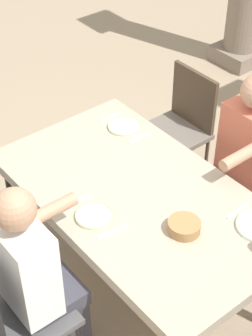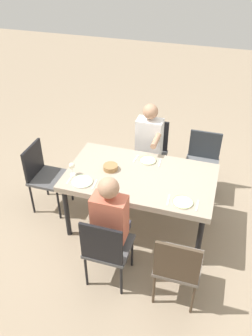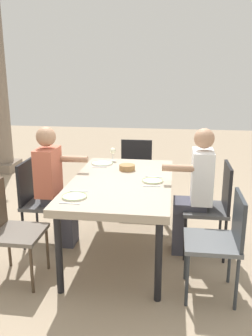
{
  "view_description": "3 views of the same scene",
  "coord_description": "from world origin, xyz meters",
  "px_view_note": "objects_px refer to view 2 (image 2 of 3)",
  "views": [
    {
      "loc": [
        1.74,
        -1.49,
        2.86
      ],
      "look_at": [
        -0.13,
        0.01,
        0.87
      ],
      "focal_mm": 59.66,
      "sensor_mm": 36.0,
      "label": 1
    },
    {
      "loc": [
        -0.79,
        3.08,
        3.15
      ],
      "look_at": [
        0.15,
        0.08,
        0.91
      ],
      "focal_mm": 37.14,
      "sensor_mm": 36.0,
      "label": 2
    },
    {
      "loc": [
        -3.33,
        -0.5,
        1.84
      ],
      "look_at": [
        0.07,
        -0.04,
        0.88
      ],
      "focal_mm": 38.23,
      "sensor_mm": 36.0,
      "label": 3
    }
  ],
  "objects_px": {
    "plate_2": "(82,181)",
    "wine_glass_2": "(72,166)",
    "plate_0": "(183,202)",
    "plate_1": "(148,160)",
    "dining_table": "(140,180)",
    "chair_head_east": "(44,173)",
    "chair_mid_south": "(151,150)",
    "chair_west_north": "(178,265)",
    "diner_woman_green": "(148,148)",
    "diner_man_white": "(112,222)",
    "chair_west_south": "(202,160)",
    "chair_mid_north": "(106,247)",
    "bread_basket": "(111,167)"
  },
  "relations": [
    {
      "from": "diner_man_white",
      "to": "wine_glass_2",
      "type": "height_order",
      "value": "diner_man_white"
    },
    {
      "from": "diner_man_white",
      "to": "wine_glass_2",
      "type": "distance_m",
      "value": 0.85
    },
    {
      "from": "chair_west_north",
      "to": "chair_head_east",
      "type": "xyz_separation_m",
      "value": [
        1.89,
        -0.91,
        0.02
      ]
    },
    {
      "from": "plate_1",
      "to": "wine_glass_2",
      "type": "distance_m",
      "value": 0.92
    },
    {
      "from": "chair_mid_north",
      "to": "wine_glass_2",
      "type": "height_order",
      "value": "wine_glass_2"
    },
    {
      "from": "chair_mid_south",
      "to": "diner_woman_green",
      "type": "relative_size",
      "value": 0.73
    },
    {
      "from": "diner_man_white",
      "to": "plate_0",
      "type": "relative_size",
      "value": 5.86
    },
    {
      "from": "chair_head_east",
      "to": "plate_0",
      "type": "xyz_separation_m",
      "value": [
        -1.81,
        0.33,
        0.25
      ]
    },
    {
      "from": "plate_2",
      "to": "wine_glass_2",
      "type": "distance_m",
      "value": 0.22
    },
    {
      "from": "plate_0",
      "to": "chair_west_north",
      "type": "bearing_deg",
      "value": 97.67
    },
    {
      "from": "plate_0",
      "to": "plate_1",
      "type": "xyz_separation_m",
      "value": [
        0.53,
        -0.63,
        0.0
      ]
    },
    {
      "from": "chair_west_south",
      "to": "chair_mid_north",
      "type": "height_order",
      "value": "chair_mid_north"
    },
    {
      "from": "plate_0",
      "to": "wine_glass_2",
      "type": "height_order",
      "value": "wine_glass_2"
    },
    {
      "from": "chair_mid_south",
      "to": "wine_glass_2",
      "type": "height_order",
      "value": "chair_mid_south"
    },
    {
      "from": "chair_west_north",
      "to": "bread_basket",
      "type": "distance_m",
      "value": 1.38
    },
    {
      "from": "dining_table",
      "to": "chair_mid_north",
      "type": "xyz_separation_m",
      "value": [
        0.09,
        0.91,
        -0.19
      ]
    },
    {
      "from": "chair_mid_north",
      "to": "plate_2",
      "type": "bearing_deg",
      "value": -50.47
    },
    {
      "from": "chair_mid_north",
      "to": "diner_woman_green",
      "type": "xyz_separation_m",
      "value": [
        -0.0,
        -1.63,
        0.17
      ]
    },
    {
      "from": "chair_west_south",
      "to": "chair_mid_south",
      "type": "xyz_separation_m",
      "value": [
        0.72,
        -0.01,
        0.02
      ]
    },
    {
      "from": "wine_glass_2",
      "to": "plate_2",
      "type": "bearing_deg",
      "value": 147.66
    },
    {
      "from": "chair_west_north",
      "to": "wine_glass_2",
      "type": "height_order",
      "value": "wine_glass_2"
    },
    {
      "from": "chair_west_north",
      "to": "chair_head_east",
      "type": "height_order",
      "value": "chair_head_east"
    },
    {
      "from": "dining_table",
      "to": "chair_head_east",
      "type": "xyz_separation_m",
      "value": [
        1.27,
        0.0,
        -0.18
      ]
    },
    {
      "from": "dining_table",
      "to": "chair_head_east",
      "type": "bearing_deg",
      "value": 0.0
    },
    {
      "from": "plate_1",
      "to": "plate_2",
      "type": "xyz_separation_m",
      "value": [
        0.6,
        0.62,
        -0.0
      ]
    },
    {
      "from": "chair_head_east",
      "to": "bread_basket",
      "type": "bearing_deg",
      "value": -179.52
    },
    {
      "from": "diner_man_white",
      "to": "chair_mid_north",
      "type": "bearing_deg",
      "value": 90.9
    },
    {
      "from": "chair_mid_south",
      "to": "plate_1",
      "type": "bearing_deg",
      "value": 99.57
    },
    {
      "from": "diner_woman_green",
      "to": "chair_mid_south",
      "type": "bearing_deg",
      "value": -89.11
    },
    {
      "from": "dining_table",
      "to": "chair_mid_south",
      "type": "xyz_separation_m",
      "value": [
        0.09,
        -0.91,
        -0.16
      ]
    },
    {
      "from": "plate_1",
      "to": "wine_glass_2",
      "type": "relative_size",
      "value": 1.29
    },
    {
      "from": "chair_west_south",
      "to": "plate_0",
      "type": "distance_m",
      "value": 1.26
    },
    {
      "from": "diner_man_white",
      "to": "plate_1",
      "type": "distance_m",
      "value": 1.04
    },
    {
      "from": "chair_mid_south",
      "to": "plate_2",
      "type": "xyz_separation_m",
      "value": [
        0.49,
        1.23,
        0.24
      ]
    },
    {
      "from": "chair_west_north",
      "to": "chair_mid_south",
      "type": "xyz_separation_m",
      "value": [
        0.72,
        -1.83,
        0.03
      ]
    },
    {
      "from": "plate_2",
      "to": "chair_mid_south",
      "type": "bearing_deg",
      "value": -111.9
    },
    {
      "from": "chair_mid_south",
      "to": "plate_0",
      "type": "height_order",
      "value": "chair_mid_south"
    },
    {
      "from": "chair_mid_north",
      "to": "plate_0",
      "type": "bearing_deg",
      "value": -137.31
    },
    {
      "from": "chair_west_south",
      "to": "plate_0",
      "type": "xyz_separation_m",
      "value": [
        0.08,
        1.23,
        0.26
      ]
    },
    {
      "from": "chair_mid_north",
      "to": "wine_glass_2",
      "type": "distance_m",
      "value": 1.03
    },
    {
      "from": "plate_1",
      "to": "plate_2",
      "type": "distance_m",
      "value": 0.86
    },
    {
      "from": "diner_woman_green",
      "to": "plate_1",
      "type": "bearing_deg",
      "value": 103.5
    },
    {
      "from": "dining_table",
      "to": "diner_woman_green",
      "type": "height_order",
      "value": "diner_woman_green"
    },
    {
      "from": "chair_head_east",
      "to": "plate_2",
      "type": "relative_size",
      "value": 3.72
    },
    {
      "from": "chair_west_south",
      "to": "bread_basket",
      "type": "height_order",
      "value": "chair_west_south"
    },
    {
      "from": "dining_table",
      "to": "chair_head_east",
      "type": "height_order",
      "value": "chair_head_east"
    },
    {
      "from": "chair_west_south",
      "to": "bread_basket",
      "type": "bearing_deg",
      "value": 42.47
    },
    {
      "from": "chair_west_south",
      "to": "wine_glass_2",
      "type": "distance_m",
      "value": 1.81
    },
    {
      "from": "bread_basket",
      "to": "plate_0",
      "type": "bearing_deg",
      "value": 159.74
    },
    {
      "from": "chair_head_east",
      "to": "diner_man_white",
      "type": "xyz_separation_m",
      "value": [
        -1.17,
        0.72,
        0.15
      ]
    }
  ]
}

